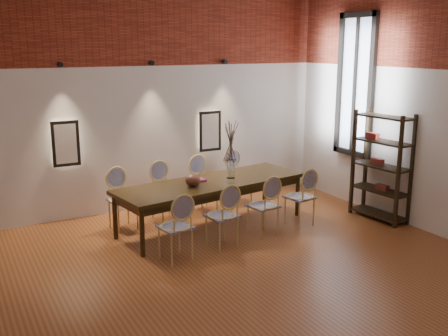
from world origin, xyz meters
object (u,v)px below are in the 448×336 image
chair_near_a (175,227)px  chair_far_b (166,192)px  chair_near_c (263,206)px  chair_far_c (204,184)px  book (197,180)px  dining_table (212,204)px  chair_far_d (239,177)px  chair_near_d (300,197)px  chair_near_b (222,216)px  bowl (193,180)px  vase (231,169)px  chair_far_a (123,200)px  shelving_rack (381,166)px

chair_near_a → chair_far_b: same height
chair_near_c → chair_far_c: same height
chair_near_a → book: 1.38m
dining_table → chair_far_d: 1.41m
chair_near_d → chair_far_d: (-0.24, 1.55, 0.00)m
chair_far_c → chair_far_d: bearing=180.0°
chair_near_b → bowl: 0.82m
chair_far_c → book: 0.92m
vase → book: size_ratio=1.15×
chair_far_a → book: bearing=146.7°
chair_near_d → chair_far_a: same height
chair_far_d → chair_near_c: bearing=63.5°
dining_table → chair_far_a: bearing=146.3°
vase → dining_table: bearing=-171.3°
chair_near_c → chair_far_c: 1.57m
chair_near_a → bowl: bearing=43.1°
chair_near_c → chair_far_c: bearing=90.0°
chair_near_b → chair_near_d: (1.55, 0.24, 0.00)m
chair_near_c → bowl: 1.13m
chair_near_c → chair_far_b: size_ratio=1.00×
chair_far_b → vase: 1.17m
chair_near_a → vase: bearing=26.9°
chair_near_d → shelving_rack: bearing=-23.9°
chair_near_b → shelving_rack: bearing=-11.4°
chair_near_b → shelving_rack: size_ratio=0.52×
chair_near_c → book: size_ratio=3.62×
bowl → book: 0.28m
chair_near_c → book: chair_near_c is taller
chair_near_b → bowl: (-0.11, 0.72, 0.37)m
chair_far_b → chair_far_c: size_ratio=1.00×
chair_far_b → chair_near_b: bearing=90.0°
shelving_rack → chair_near_d: bearing=159.5°
chair_far_c → vase: bearing=88.6°
chair_far_d → vase: size_ratio=3.13×
chair_far_a → chair_far_c: size_ratio=1.00×
chair_near_d → chair_far_d: size_ratio=1.00×
chair_far_a → bowl: size_ratio=3.92×
chair_near_b → chair_far_c: 1.75m
chair_near_a → bowl: (0.66, 0.84, 0.37)m
chair_near_b → vase: (0.64, 0.89, 0.43)m
chair_near_b → vase: bearing=45.7°
chair_far_a → book: size_ratio=3.62×
chair_far_a → bowl: (0.90, -0.70, 0.37)m
chair_near_b → chair_far_b: same height
chair_far_c → book: (-0.48, -0.72, 0.30)m
book → shelving_rack: size_ratio=0.14×
chair_near_c → book: 1.13m
book → vase: bearing=-5.2°
chair_near_c → bowl: bearing=136.9°
chair_far_c → chair_far_a: bearing=0.0°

